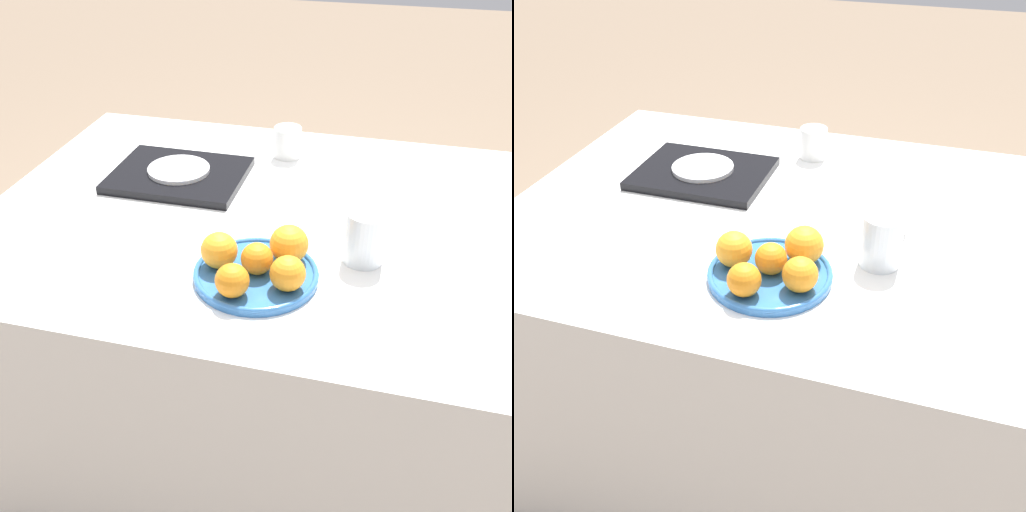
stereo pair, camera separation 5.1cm
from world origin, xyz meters
The scene contains 13 objects.
ground_plane centered at (0.00, 0.00, 0.00)m, with size 12.00×12.00×0.00m, color #7A6651.
table centered at (0.00, 0.00, 0.36)m, with size 1.38×0.95×0.72m.
fruit_platter centered at (-0.03, -0.25, 0.73)m, with size 0.24×0.24×0.02m.
orange_0 centered at (-0.03, -0.24, 0.76)m, with size 0.06×0.06×0.06m.
orange_1 centered at (0.04, -0.28, 0.77)m, with size 0.07×0.07×0.07m.
orange_2 centered at (0.02, -0.19, 0.77)m, with size 0.07×0.07×0.07m.
orange_3 centered at (-0.10, -0.24, 0.77)m, with size 0.07×0.07×0.07m.
orange_4 centered at (-0.05, -0.32, 0.76)m, with size 0.06×0.06×0.06m.
water_glass centered at (0.16, -0.14, 0.77)m, with size 0.08×0.08×0.11m.
serving_tray centered at (-0.31, 0.11, 0.73)m, with size 0.32×0.25×0.02m.
side_plate centered at (-0.31, 0.11, 0.75)m, with size 0.15×0.15×0.01m.
cup_0 centered at (0.16, 0.00, 0.75)m, with size 0.07×0.07×0.06m.
cup_1 centered at (-0.09, 0.30, 0.76)m, with size 0.07×0.07×0.08m.
Camera 1 is at (0.20, -1.13, 1.38)m, focal length 42.00 mm.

